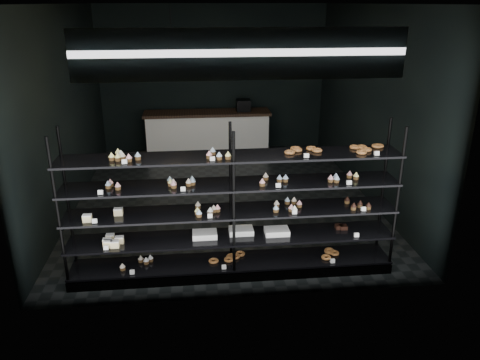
{
  "coord_description": "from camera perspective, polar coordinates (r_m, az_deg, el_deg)",
  "views": [
    {
      "loc": [
        -0.51,
        -7.59,
        3.23
      ],
      "look_at": [
        0.09,
        -1.9,
        1.04
      ],
      "focal_mm": 35.0,
      "sensor_mm": 36.0,
      "label": 1
    }
  ],
  "objects": [
    {
      "name": "service_counter",
      "position": [
        10.45,
        -3.91,
        5.75
      ],
      "size": [
        2.75,
        0.65,
        1.23
      ],
      "color": "silver",
      "rests_on": "room"
    },
    {
      "name": "display_shelf",
      "position": [
        5.77,
        -1.16,
        -5.85
      ],
      "size": [
        4.0,
        0.5,
        1.91
      ],
      "color": "black",
      "rests_on": "room"
    },
    {
      "name": "pendant_lamp",
      "position": [
        6.21,
        -8.18,
        13.53
      ],
      "size": [
        0.33,
        0.33,
        0.89
      ],
      "color": "black",
      "rests_on": "room"
    },
    {
      "name": "room",
      "position": [
        7.78,
        -2.14,
        8.81
      ],
      "size": [
        5.01,
        6.01,
        3.2
      ],
      "color": "black",
      "rests_on": "ground"
    },
    {
      "name": "signage",
      "position": [
        4.71,
        0.25,
        15.09
      ],
      "size": [
        3.3,
        0.05,
        0.5
      ],
      "color": "#0B1139",
      "rests_on": "room"
    }
  ]
}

